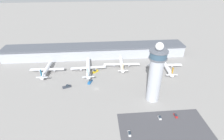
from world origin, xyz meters
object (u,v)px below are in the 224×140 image
at_px(airplane_gate_charlie, 122,64).
at_px(airplane_gate_alpha, 47,69).
at_px(airplane_gate_bravo, 88,68).
at_px(service_truck_fuel, 67,87).
at_px(airplane_gate_delta, 165,65).
at_px(car_silver_sedan, 129,133).
at_px(car_grey_coupe, 160,118).
at_px(control_tower, 156,74).
at_px(service_truck_baggage, 90,82).
at_px(service_truck_catering, 95,71).
at_px(car_blue_compact, 176,116).

bearing_deg(airplane_gate_charlie, airplane_gate_alpha, -176.87).
height_order(airplane_gate_bravo, service_truck_fuel, airplane_gate_bravo).
xyz_separation_m(airplane_gate_delta, service_truck_fuel, (-105.21, -28.29, -3.16)).
bearing_deg(car_silver_sedan, airplane_gate_charlie, 85.63).
relative_size(airplane_gate_bravo, car_grey_coupe, 10.10).
distance_m(control_tower, airplane_gate_delta, 62.80).
distance_m(airplane_gate_bravo, service_truck_baggage, 23.49).
distance_m(service_truck_fuel, car_silver_sedan, 76.64).
xyz_separation_m(airplane_gate_charlie, car_grey_coupe, (18.22, -79.55, -3.86)).
height_order(service_truck_catering, service_truck_fuel, service_truck_catering).
height_order(airplane_gate_delta, service_truck_baggage, airplane_gate_delta).
xyz_separation_m(airplane_gate_charlie, service_truck_catering, (-29.83, -7.85, -3.45)).
height_order(control_tower, airplane_gate_charlie, control_tower).
bearing_deg(airplane_gate_alpha, service_truck_fuel, -49.95).
bearing_deg(airplane_gate_bravo, control_tower, -42.98).
bearing_deg(airplane_gate_bravo, car_silver_sedan, -70.95).
xyz_separation_m(airplane_gate_alpha, car_silver_sedan, (74.33, -87.63, -3.81)).
relative_size(airplane_gate_bravo, car_silver_sedan, 8.74).
relative_size(control_tower, car_silver_sedan, 10.91).
height_order(service_truck_fuel, car_blue_compact, service_truck_fuel).
xyz_separation_m(airplane_gate_charlie, car_silver_sedan, (-7.04, -92.08, -3.83)).
bearing_deg(airplane_gate_delta, airplane_gate_bravo, 179.21).
bearing_deg(airplane_gate_bravo, airplane_gate_charlie, 6.52).
xyz_separation_m(airplane_gate_delta, car_silver_sedan, (-55.51, -86.63, -3.46)).
height_order(airplane_gate_alpha, airplane_gate_delta, airplane_gate_alpha).
bearing_deg(service_truck_baggage, car_silver_sedan, -66.62).
bearing_deg(airplane_gate_delta, airplane_gate_alpha, 179.56).
xyz_separation_m(airplane_gate_bravo, car_blue_compact, (68.40, -74.40, -3.52)).
distance_m(airplane_gate_alpha, airplane_gate_bravo, 44.00).
distance_m(airplane_gate_bravo, airplane_gate_delta, 85.85).
xyz_separation_m(service_truck_catering, car_grey_coupe, (48.06, -71.70, -0.41)).
height_order(control_tower, car_grey_coupe, control_tower).
bearing_deg(car_silver_sedan, service_truck_catering, 105.14).
relative_size(airplane_gate_bravo, airplane_gate_charlie, 1.01).
bearing_deg(airplane_gate_delta, car_blue_compact, -103.40).
xyz_separation_m(airplane_gate_bravo, service_truck_baggage, (2.38, -23.16, -3.07)).
height_order(airplane_gate_delta, car_silver_sedan, airplane_gate_delta).
relative_size(car_grey_coupe, car_silver_sedan, 0.87).
bearing_deg(airplane_gate_charlie, service_truck_baggage, -141.90).
height_order(control_tower, airplane_gate_delta, control_tower).
distance_m(service_truck_fuel, car_grey_coupe, 87.85).
bearing_deg(airplane_gate_bravo, car_grey_coupe, -53.56).
distance_m(airplane_gate_delta, service_truck_fuel, 109.00).
bearing_deg(service_truck_catering, airplane_gate_alpha, 176.22).
distance_m(service_truck_catering, car_grey_coupe, 86.32).
distance_m(car_grey_coupe, car_silver_sedan, 28.20).
height_order(service_truck_fuel, car_grey_coupe, service_truck_fuel).
height_order(control_tower, service_truck_baggage, control_tower).
relative_size(airplane_gate_alpha, airplane_gate_charlie, 0.89).
xyz_separation_m(control_tower, car_silver_sedan, (-25.96, -35.35, -24.47)).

